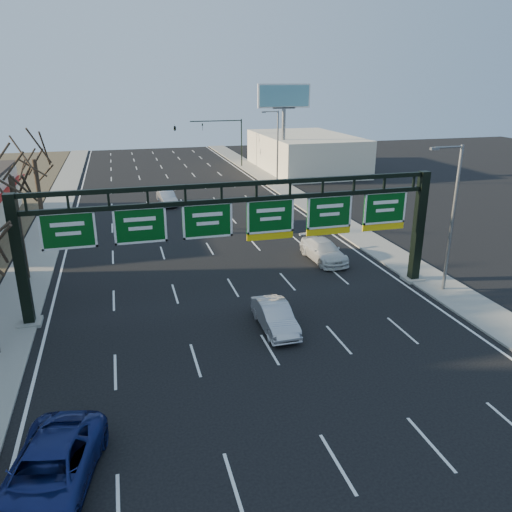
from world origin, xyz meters
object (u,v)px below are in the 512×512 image
object	(u,v)px
car_silver_sedan	(275,317)
sign_gantry	(242,226)
car_white_wagon	(323,251)
car_blue_suv	(49,473)

from	to	relation	value
car_silver_sedan	sign_gantry	bearing A→B (deg)	100.04
car_silver_sedan	car_white_wagon	world-z (taller)	car_white_wagon
sign_gantry	car_blue_suv	bearing A→B (deg)	-126.79
sign_gantry	car_white_wagon	distance (m)	9.82
car_silver_sedan	car_white_wagon	size ratio (longest dim) A/B	0.86
sign_gantry	car_white_wagon	world-z (taller)	sign_gantry
car_blue_suv	car_silver_sedan	xyz separation A→B (m)	(10.26, 8.70, -0.07)
car_blue_suv	car_silver_sedan	distance (m)	13.45
sign_gantry	car_silver_sedan	world-z (taller)	sign_gantry
sign_gantry	car_white_wagon	size ratio (longest dim) A/B	4.84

